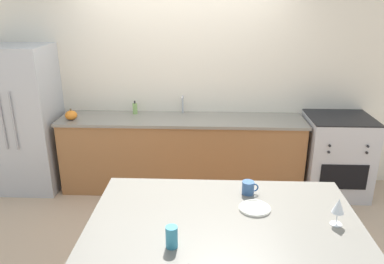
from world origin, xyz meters
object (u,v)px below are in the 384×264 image
(wine_glass, at_px, (339,206))
(pumpkin_decoration, at_px, (71,115))
(refrigerator, at_px, (24,119))
(soap_bottle, at_px, (135,108))
(oven_range, at_px, (336,155))
(tumbler_cup, at_px, (172,237))
(dinner_plate, at_px, (255,208))
(coffee_mug, at_px, (248,188))

(wine_glass, bearing_deg, pumpkin_decoration, 139.40)
(refrigerator, bearing_deg, soap_bottle, 8.38)
(oven_range, relative_size, tumbler_cup, 7.30)
(refrigerator, bearing_deg, dinner_plate, -38.07)
(oven_range, xyz_separation_m, coffee_mug, (-1.25, -1.78, 0.49))
(dinner_plate, xyz_separation_m, wine_glass, (0.49, -0.16, 0.12))
(wine_glass, bearing_deg, oven_range, 71.22)
(dinner_plate, relative_size, soap_bottle, 1.32)
(oven_range, height_order, wine_glass, wine_glass)
(refrigerator, xyz_separation_m, dinner_plate, (2.55, -2.00, 0.05))
(wine_glass, relative_size, soap_bottle, 1.12)
(pumpkin_decoration, bearing_deg, oven_range, 1.28)
(refrigerator, relative_size, dinner_plate, 8.23)
(oven_range, height_order, soap_bottle, soap_bottle)
(dinner_plate, bearing_deg, oven_range, 58.44)
(pumpkin_decoration, bearing_deg, wine_glass, -40.60)
(oven_range, bearing_deg, refrigerator, 179.92)
(tumbler_cup, bearing_deg, refrigerator, 129.89)
(pumpkin_decoration, bearing_deg, coffee_mug, -41.78)
(tumbler_cup, xyz_separation_m, soap_bottle, (-0.70, 2.62, -0.01))
(oven_range, relative_size, pumpkin_decoration, 6.94)
(dinner_plate, distance_m, tumbler_cup, 0.68)
(dinner_plate, distance_m, soap_bottle, 2.52)
(coffee_mug, bearing_deg, tumbler_cup, -127.84)
(coffee_mug, distance_m, pumpkin_decoration, 2.56)
(soap_bottle, bearing_deg, coffee_mug, -58.72)
(oven_range, height_order, pumpkin_decoration, pumpkin_decoration)
(oven_range, relative_size, soap_bottle, 5.94)
(oven_range, bearing_deg, pumpkin_decoration, -178.72)
(dinner_plate, distance_m, pumpkin_decoration, 2.73)
(wine_glass, xyz_separation_m, soap_bottle, (-1.72, 2.35, -0.07))
(soap_bottle, bearing_deg, pumpkin_decoration, -159.05)
(coffee_mug, bearing_deg, refrigerator, 144.81)
(oven_range, bearing_deg, wine_glass, -108.78)
(oven_range, distance_m, coffee_mug, 2.23)
(dinner_plate, bearing_deg, pumpkin_decoration, 135.16)
(oven_range, relative_size, wine_glass, 5.29)
(dinner_plate, distance_m, wine_glass, 0.53)
(refrigerator, height_order, pumpkin_decoration, refrigerator)
(pumpkin_decoration, bearing_deg, tumbler_cup, -59.04)
(dinner_plate, bearing_deg, refrigerator, 141.93)
(wine_glass, bearing_deg, coffee_mug, 144.16)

